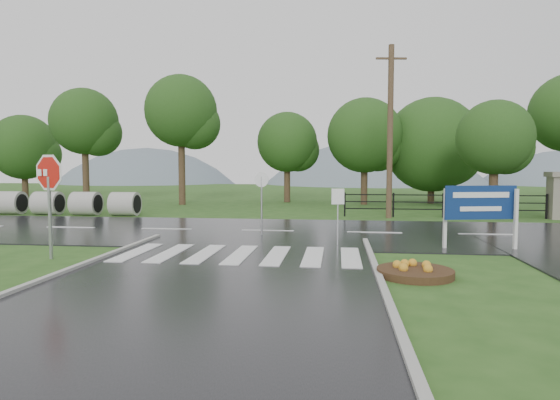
# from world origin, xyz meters

# --- Properties ---
(ground) EXTENTS (120.00, 120.00, 0.00)m
(ground) POSITION_xyz_m (0.00, 0.00, 0.00)
(ground) COLOR #284F1A
(ground) RESTS_ON ground
(main_road) EXTENTS (90.00, 8.00, 0.04)m
(main_road) POSITION_xyz_m (0.00, 10.00, 0.00)
(main_road) COLOR black
(main_road) RESTS_ON ground
(crosswalk) EXTENTS (6.50, 2.80, 0.02)m
(crosswalk) POSITION_xyz_m (0.00, 5.00, 0.06)
(crosswalk) COLOR silver
(crosswalk) RESTS_ON ground
(pillar_west) EXTENTS (1.00, 1.00, 2.24)m
(pillar_west) POSITION_xyz_m (13.00, 16.00, 1.18)
(pillar_west) COLOR gray
(pillar_west) RESTS_ON ground
(fence_west) EXTENTS (9.58, 0.08, 1.20)m
(fence_west) POSITION_xyz_m (7.75, 16.00, 0.72)
(fence_west) COLOR black
(fence_west) RESTS_ON ground
(hills) EXTENTS (102.00, 48.00, 48.00)m
(hills) POSITION_xyz_m (3.49, 65.00, -15.54)
(hills) COLOR slate
(hills) RESTS_ON ground
(treeline) EXTENTS (83.20, 5.20, 10.00)m
(treeline) POSITION_xyz_m (1.00, 24.00, 0.00)
(treeline) COLOR #1C4114
(treeline) RESTS_ON ground
(culvert_pipes) EXTENTS (9.70, 1.20, 1.20)m
(culvert_pipes) POSITION_xyz_m (-12.28, 15.00, 0.60)
(culvert_pipes) COLOR #9E9B93
(culvert_pipes) RESTS_ON ground
(stop_sign) EXTENTS (1.26, 0.43, 2.97)m
(stop_sign) POSITION_xyz_m (-4.96, 4.06, 2.05)
(stop_sign) COLOR #939399
(stop_sign) RESTS_ON ground
(estate_billboard) EXTENTS (2.15, 0.53, 1.91)m
(estate_billboard) POSITION_xyz_m (6.84, 6.89, 1.32)
(estate_billboard) COLOR silver
(estate_billboard) RESTS_ON ground
(flower_bed) EXTENTS (1.70, 1.70, 0.34)m
(flower_bed) POSITION_xyz_m (4.38, 3.18, 0.13)
(flower_bed) COLOR #332111
(flower_bed) RESTS_ON ground
(reg_sign_small) EXTENTS (0.39, 0.11, 1.80)m
(reg_sign_small) POSITION_xyz_m (2.65, 7.06, 1.30)
(reg_sign_small) COLOR #939399
(reg_sign_small) RESTS_ON ground
(reg_sign_round) EXTENTS (0.52, 0.13, 2.28)m
(reg_sign_round) POSITION_xyz_m (-0.04, 8.83, 1.44)
(reg_sign_round) COLOR #939399
(reg_sign_round) RESTS_ON ground
(utility_pole_east) EXTENTS (1.46, 0.30, 8.23)m
(utility_pole_east) POSITION_xyz_m (5.11, 15.50, 4.18)
(utility_pole_east) COLOR #473523
(utility_pole_east) RESTS_ON ground
(entrance_tree_left) EXTENTS (3.78, 3.78, 5.86)m
(entrance_tree_left) POSITION_xyz_m (10.53, 17.50, 3.93)
(entrance_tree_left) COLOR #3D2B1C
(entrance_tree_left) RESTS_ON ground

